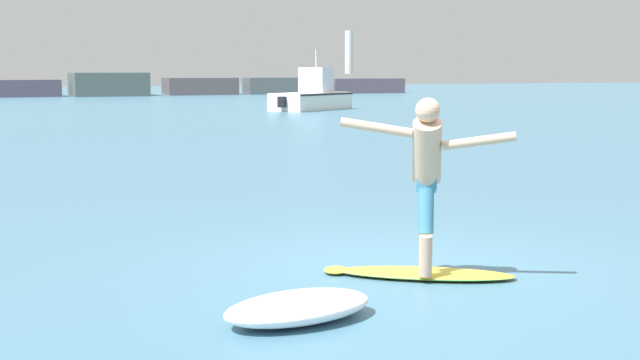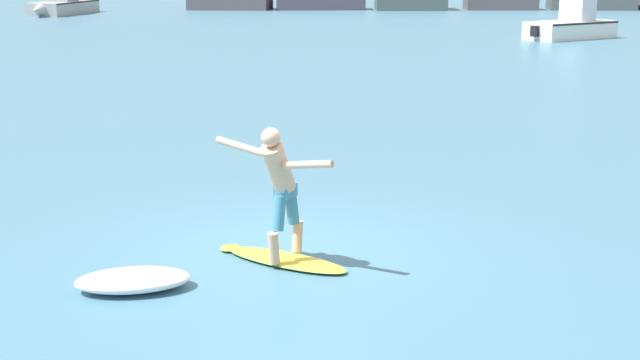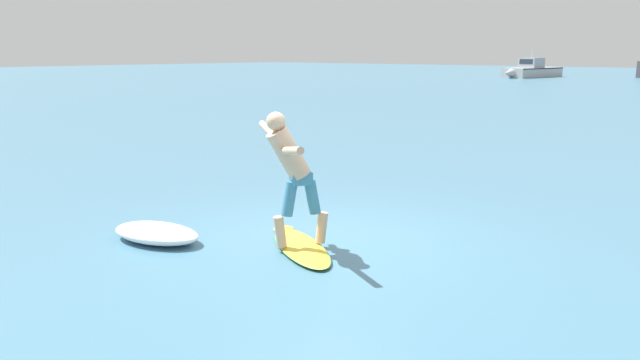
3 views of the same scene
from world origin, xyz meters
TOP-DOWN VIEW (x-y plane):
  - ground_plane at (0.00, 0.00)m, footprint 200.00×200.00m
  - rock_jetty_breakwater at (8.23, 62.00)m, footprint 42.93×4.78m
  - surfboard at (0.01, -0.43)m, footprint 1.86×1.41m
  - surfer at (-0.02, -0.57)m, footprint 1.51×1.05m
  - fishing_boat_near_jetty at (12.53, 33.92)m, footprint 5.34×4.31m
  - wave_foam_at_tail at (-1.70, -1.45)m, footprint 1.46×0.97m

SIDE VIEW (x-z plane):
  - ground_plane at x=0.00m, z-range 0.00..0.00m
  - surfboard at x=0.01m, z-range -0.07..0.14m
  - wave_foam_at_tail at x=-1.70m, z-range 0.00..0.24m
  - fishing_boat_near_jetty at x=12.53m, z-range -0.87..2.17m
  - rock_jetty_breakwater at x=8.23m, z-range -1.89..3.42m
  - surfer at x=-0.02m, z-range 0.24..1.97m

